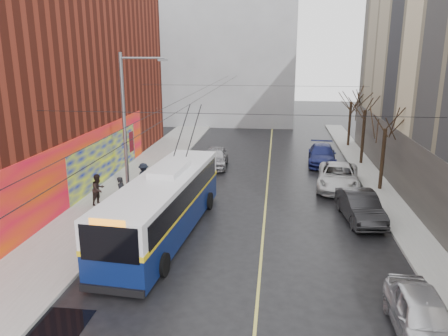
{
  "coord_description": "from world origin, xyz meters",
  "views": [
    {
      "loc": [
        2.01,
        -12.89,
        9.08
      ],
      "look_at": [
        -0.77,
        9.9,
        2.88
      ],
      "focal_mm": 35.0,
      "sensor_mm": 36.0,
      "label": 1
    }
  ],
  "objects_px": {
    "tree_near": "(387,117)",
    "parked_car_c": "(338,177)",
    "streetlight_pole": "(127,130)",
    "trolleybus": "(164,204)",
    "tree_far": "(352,93)",
    "parked_car_a": "(422,317)",
    "pedestrian_b": "(98,189)",
    "tree_mid": "(366,100)",
    "pedestrian_c": "(144,177)",
    "following_car": "(215,157)",
    "parked_car_d": "(322,155)",
    "parked_car_b": "(360,207)",
    "pedestrian_a": "(122,193)"
  },
  "relations": [
    {
      "from": "streetlight_pole",
      "to": "trolleybus",
      "type": "relative_size",
      "value": 0.71
    },
    {
      "from": "parked_car_b",
      "to": "pedestrian_a",
      "type": "distance_m",
      "value": 13.49
    },
    {
      "from": "tree_mid",
      "to": "parked_car_a",
      "type": "bearing_deg",
      "value": -95.28
    },
    {
      "from": "streetlight_pole",
      "to": "tree_mid",
      "type": "relative_size",
      "value": 1.35
    },
    {
      "from": "tree_near",
      "to": "trolleybus",
      "type": "height_order",
      "value": "tree_near"
    },
    {
      "from": "parked_car_c",
      "to": "pedestrian_c",
      "type": "height_order",
      "value": "pedestrian_c"
    },
    {
      "from": "trolleybus",
      "to": "pedestrian_b",
      "type": "height_order",
      "value": "trolleybus"
    },
    {
      "from": "pedestrian_c",
      "to": "parked_car_a",
      "type": "bearing_deg",
      "value": -177.34
    },
    {
      "from": "tree_far",
      "to": "trolleybus",
      "type": "height_order",
      "value": "tree_far"
    },
    {
      "from": "parked_car_b",
      "to": "parked_car_c",
      "type": "bearing_deg",
      "value": 87.67
    },
    {
      "from": "tree_mid",
      "to": "parked_car_d",
      "type": "relative_size",
      "value": 1.24
    },
    {
      "from": "tree_near",
      "to": "pedestrian_c",
      "type": "distance_m",
      "value": 16.16
    },
    {
      "from": "parked_car_d",
      "to": "pedestrian_a",
      "type": "distance_m",
      "value": 17.78
    },
    {
      "from": "tree_near",
      "to": "pedestrian_a",
      "type": "height_order",
      "value": "tree_near"
    },
    {
      "from": "parked_car_c",
      "to": "parked_car_b",
      "type": "bearing_deg",
      "value": -78.69
    },
    {
      "from": "pedestrian_a",
      "to": "parked_car_d",
      "type": "bearing_deg",
      "value": -34.11
    },
    {
      "from": "parked_car_d",
      "to": "pedestrian_c",
      "type": "distance_m",
      "value": 15.33
    },
    {
      "from": "tree_far",
      "to": "following_car",
      "type": "distance_m",
      "value": 15.59
    },
    {
      "from": "tree_near",
      "to": "parked_car_c",
      "type": "distance_m",
      "value": 4.99
    },
    {
      "from": "tree_near",
      "to": "pedestrian_b",
      "type": "xyz_separation_m",
      "value": [
        -17.41,
        -5.26,
        -3.88
      ]
    },
    {
      "from": "tree_far",
      "to": "parked_car_a",
      "type": "relative_size",
      "value": 1.46
    },
    {
      "from": "parked_car_a",
      "to": "tree_mid",
      "type": "bearing_deg",
      "value": 85.48
    },
    {
      "from": "tree_far",
      "to": "parked_car_a",
      "type": "xyz_separation_m",
      "value": [
        -2.11,
        -29.86,
        -4.38
      ]
    },
    {
      "from": "parked_car_b",
      "to": "tree_near",
      "type": "bearing_deg",
      "value": 61.03
    },
    {
      "from": "tree_mid",
      "to": "following_car",
      "type": "relative_size",
      "value": 1.43
    },
    {
      "from": "streetlight_pole",
      "to": "parked_car_b",
      "type": "distance_m",
      "value": 13.48
    },
    {
      "from": "tree_far",
      "to": "pedestrian_a",
      "type": "xyz_separation_m",
      "value": [
        -15.77,
        -19.81,
        -4.03
      ]
    },
    {
      "from": "parked_car_a",
      "to": "trolleybus",
      "type": "bearing_deg",
      "value": 146.39
    },
    {
      "from": "parked_car_c",
      "to": "pedestrian_a",
      "type": "bearing_deg",
      "value": -148.13
    },
    {
      "from": "pedestrian_a",
      "to": "tree_far",
      "type": "bearing_deg",
      "value": -27.64
    },
    {
      "from": "tree_near",
      "to": "parked_car_c",
      "type": "height_order",
      "value": "tree_near"
    },
    {
      "from": "parked_car_c",
      "to": "pedestrian_c",
      "type": "distance_m",
      "value": 13.04
    },
    {
      "from": "parked_car_a",
      "to": "pedestrian_b",
      "type": "xyz_separation_m",
      "value": [
        -15.3,
        10.6,
        0.33
      ]
    },
    {
      "from": "tree_far",
      "to": "parked_car_d",
      "type": "height_order",
      "value": "tree_far"
    },
    {
      "from": "parked_car_c",
      "to": "following_car",
      "type": "relative_size",
      "value": 1.25
    },
    {
      "from": "streetlight_pole",
      "to": "parked_car_a",
      "type": "bearing_deg",
      "value": -37.13
    },
    {
      "from": "streetlight_pole",
      "to": "pedestrian_b",
      "type": "height_order",
      "value": "streetlight_pole"
    },
    {
      "from": "streetlight_pole",
      "to": "trolleybus",
      "type": "distance_m",
      "value": 5.02
    },
    {
      "from": "streetlight_pole",
      "to": "pedestrian_c",
      "type": "bearing_deg",
      "value": 95.7
    },
    {
      "from": "pedestrian_b",
      "to": "trolleybus",
      "type": "bearing_deg",
      "value": -104.66
    },
    {
      "from": "parked_car_c",
      "to": "pedestrian_a",
      "type": "relative_size",
      "value": 3.03
    },
    {
      "from": "tree_far",
      "to": "parked_car_b",
      "type": "bearing_deg",
      "value": -96.66
    },
    {
      "from": "tree_mid",
      "to": "trolleybus",
      "type": "distance_m",
      "value": 20.43
    },
    {
      "from": "parked_car_d",
      "to": "following_car",
      "type": "relative_size",
      "value": 1.16
    },
    {
      "from": "tree_far",
      "to": "pedestrian_c",
      "type": "xyz_separation_m",
      "value": [
        -15.5,
        -16.38,
        -4.05
      ]
    },
    {
      "from": "tree_far",
      "to": "pedestrian_a",
      "type": "height_order",
      "value": "tree_far"
    },
    {
      "from": "following_car",
      "to": "pedestrian_b",
      "type": "xyz_separation_m",
      "value": [
        -5.62,
        -10.03,
        0.3
      ]
    },
    {
      "from": "streetlight_pole",
      "to": "pedestrian_a",
      "type": "relative_size",
      "value": 4.68
    },
    {
      "from": "tree_near",
      "to": "parked_car_b",
      "type": "height_order",
      "value": "tree_near"
    },
    {
      "from": "parked_car_b",
      "to": "streetlight_pole",
      "type": "bearing_deg",
      "value": 175.18
    }
  ]
}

